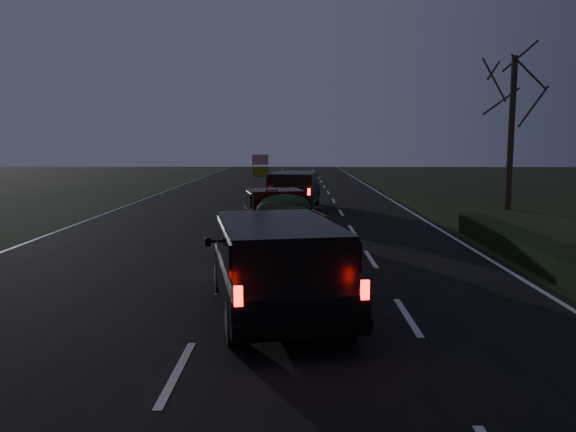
# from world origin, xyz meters

# --- Properties ---
(ground) EXTENTS (120.00, 120.00, 0.00)m
(ground) POSITION_xyz_m (0.00, 0.00, 0.00)
(ground) COLOR black
(ground) RESTS_ON ground
(road_asphalt) EXTENTS (14.00, 120.00, 0.02)m
(road_asphalt) POSITION_xyz_m (0.00, 0.00, 0.01)
(road_asphalt) COLOR black
(road_asphalt) RESTS_ON ground
(hedge_row) EXTENTS (1.00, 10.00, 0.60)m
(hedge_row) POSITION_xyz_m (7.80, 3.00, 0.30)
(hedge_row) COLOR black
(hedge_row) RESTS_ON ground
(bare_tree_far) EXTENTS (3.60, 3.60, 7.00)m
(bare_tree_far) POSITION_xyz_m (11.50, 14.00, 5.23)
(bare_tree_far) COLOR black
(bare_tree_far) RESTS_ON ground
(pickup_truck) EXTENTS (2.69, 4.94, 2.45)m
(pickup_truck) POSITION_xyz_m (1.10, 4.73, 0.92)
(pickup_truck) COLOR #3D1008
(pickup_truck) RESTS_ON ground
(lead_suv) EXTENTS (2.60, 5.09, 1.40)m
(lead_suv) POSITION_xyz_m (1.51, 14.01, 1.06)
(lead_suv) COLOR black
(lead_suv) RESTS_ON ground
(rear_suv) EXTENTS (2.93, 5.15, 1.39)m
(rear_suv) POSITION_xyz_m (1.26, -2.34, 1.05)
(rear_suv) COLOR black
(rear_suv) RESTS_ON ground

